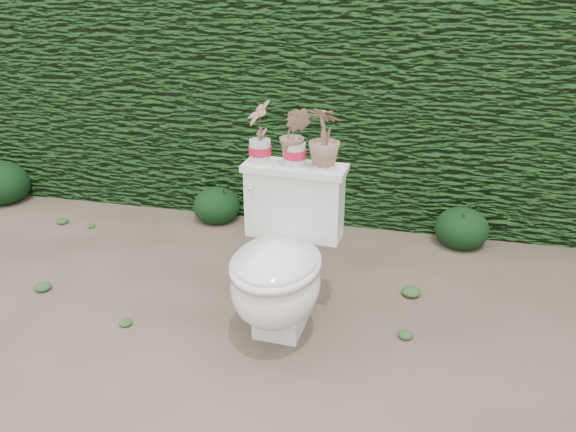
% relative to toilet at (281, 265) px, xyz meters
% --- Properties ---
extents(ground, '(60.00, 60.00, 0.00)m').
position_rel_toilet_xyz_m(ground, '(0.03, 0.15, -0.36)').
color(ground, '#746150').
rests_on(ground, ground).
extents(hedge, '(8.00, 1.00, 1.60)m').
position_rel_toilet_xyz_m(hedge, '(0.03, 1.75, 0.44)').
color(hedge, '#1E4818').
rests_on(hedge, ground).
extents(toilet, '(0.51, 0.70, 0.78)m').
position_rel_toilet_xyz_m(toilet, '(0.00, 0.00, 0.00)').
color(toilet, silver).
rests_on(toilet, ground).
extents(potted_plant_left, '(0.16, 0.18, 0.29)m').
position_rel_toilet_xyz_m(potted_plant_left, '(-0.16, 0.25, 0.56)').
color(potted_plant_left, '#267C35').
rests_on(potted_plant_left, toilet).
extents(potted_plant_center, '(0.16, 0.13, 0.27)m').
position_rel_toilet_xyz_m(potted_plant_center, '(0.01, 0.24, 0.56)').
color(potted_plant_center, '#267C35').
rests_on(potted_plant_center, toilet).
extents(potted_plant_right, '(0.18, 0.18, 0.28)m').
position_rel_toilet_xyz_m(potted_plant_right, '(0.15, 0.23, 0.56)').
color(potted_plant_right, '#267C35').
rests_on(potted_plant_right, toilet).
extents(liriope_clump_0, '(0.41, 0.41, 0.33)m').
position_rel_toilet_xyz_m(liriope_clump_0, '(-2.45, 1.13, -0.19)').
color(liriope_clump_0, black).
rests_on(liriope_clump_0, ground).
extents(liriope_clump_1, '(0.33, 0.33, 0.26)m').
position_rel_toilet_xyz_m(liriope_clump_1, '(-0.75, 1.17, -0.22)').
color(liriope_clump_1, black).
rests_on(liriope_clump_1, ground).
extents(liriope_clump_2, '(0.34, 0.34, 0.27)m').
position_rel_toilet_xyz_m(liriope_clump_2, '(0.91, 1.16, -0.22)').
color(liriope_clump_2, black).
rests_on(liriope_clump_2, ground).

